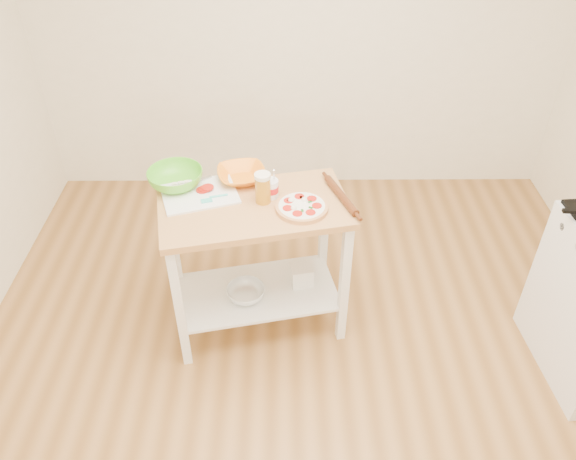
% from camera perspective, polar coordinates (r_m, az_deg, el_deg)
% --- Properties ---
extents(room_shell, '(4.04, 4.54, 2.74)m').
position_cam_1_polar(room_shell, '(2.25, 2.99, 2.58)').
color(room_shell, '#A7753D').
rests_on(room_shell, ground).
extents(prep_island, '(1.11, 0.75, 0.90)m').
position_cam_1_polar(prep_island, '(3.18, -3.30, -1.26)').
color(prep_island, tan).
rests_on(prep_island, ground).
extents(pizza, '(0.28, 0.28, 0.04)m').
position_cam_1_polar(pizza, '(2.97, 1.38, 2.37)').
color(pizza, tan).
rests_on(pizza, prep_island).
extents(cutting_board, '(0.47, 0.41, 0.04)m').
position_cam_1_polar(cutting_board, '(3.13, -9.03, 3.70)').
color(cutting_board, white).
rests_on(cutting_board, prep_island).
extents(spatula, '(0.14, 0.09, 0.01)m').
position_cam_1_polar(spatula, '(3.07, -7.62, 3.24)').
color(spatula, '#42CFC0').
rests_on(spatula, cutting_board).
extents(knife, '(0.23, 0.17, 0.01)m').
position_cam_1_polar(knife, '(3.19, -10.52, 4.43)').
color(knife, silver).
rests_on(knife, cutting_board).
extents(orange_bowl, '(0.32, 0.32, 0.07)m').
position_cam_1_polar(orange_bowl, '(3.21, -4.75, 5.58)').
color(orange_bowl, orange).
rests_on(orange_bowl, prep_island).
extents(green_bowl, '(0.42, 0.42, 0.10)m').
position_cam_1_polar(green_bowl, '(3.20, -11.36, 5.16)').
color(green_bowl, '#5BC629').
rests_on(green_bowl, prep_island).
extents(beer_pint, '(0.09, 0.09, 0.17)m').
position_cam_1_polar(beer_pint, '(2.99, -2.57, 4.30)').
color(beer_pint, '#BC7C19').
rests_on(beer_pint, prep_island).
extents(yogurt_tub, '(0.09, 0.09, 0.18)m').
position_cam_1_polar(yogurt_tub, '(3.05, -1.78, 4.25)').
color(yogurt_tub, white).
rests_on(yogurt_tub, prep_island).
extents(rolling_pin, '(0.16, 0.35, 0.04)m').
position_cam_1_polar(rolling_pin, '(3.06, 5.43, 3.50)').
color(rolling_pin, '#5A2C14').
rests_on(rolling_pin, prep_island).
extents(shelf_glass_bowl, '(0.28, 0.28, 0.07)m').
position_cam_1_polar(shelf_glass_bowl, '(3.37, -4.30, -6.37)').
color(shelf_glass_bowl, silver).
rests_on(shelf_glass_bowl, prep_island).
extents(shelf_bin, '(0.15, 0.15, 0.13)m').
position_cam_1_polar(shelf_bin, '(3.44, 1.36, -4.54)').
color(shelf_bin, white).
rests_on(shelf_bin, prep_island).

